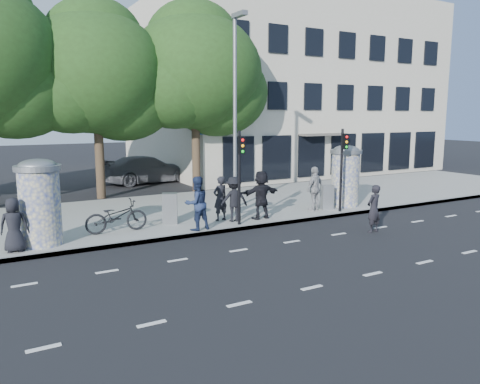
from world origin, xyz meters
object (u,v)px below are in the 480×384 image
ped_a (14,225)px  ped_d (234,199)px  ped_c (197,203)px  bicycle (116,216)px  street_lamp (236,98)px  cabinet_left (170,208)px  ped_e (315,189)px  ped_f (261,195)px  ad_column_left (40,200)px  man_road (374,209)px  ped_b (220,199)px  ad_column_right (345,174)px  car_right (147,169)px  cabinet_right (327,197)px  traffic_pole_near (240,168)px  traffic_pole_far (343,161)px

ped_a → ped_d: (7.46, 0.35, 0.04)m
ped_c → bicycle: size_ratio=0.90×
street_lamp → ped_c: bearing=-137.9°
cabinet_left → street_lamp: bearing=45.3°
ped_e → ped_f: bearing=-14.7°
ped_c → ad_column_left: bearing=-16.1°
ped_d → bicycle: 4.31m
ped_a → cabinet_left: ped_a is taller
cabinet_left → man_road: bearing=-11.3°
ped_e → bicycle: ped_e is taller
ped_d → ped_b: bearing=-34.2°
ad_column_right → ad_column_left: bearing=-179.1°
cabinet_left → car_right: car_right is taller
ad_column_right → car_right: 13.02m
ad_column_left → ped_f: bearing=-1.6°
cabinet_right → ped_a: bearing=-162.2°
ad_column_left → bicycle: 2.58m
ped_b → car_right: 12.00m
ped_d → cabinet_right: 4.55m
ad_column_right → cabinet_right: ad_column_right is taller
traffic_pole_near → ped_e: 4.21m
bicycle → car_right: (5.00, 11.80, 0.12)m
man_road → ped_d: bearing=-53.1°
bicycle → ped_c: bearing=-112.4°
street_lamp → ped_f: (-0.19, -2.36, -3.71)m
ped_e → cabinet_right: bearing=157.3°
traffic_pole_near → cabinet_left: bearing=146.0°
ad_column_left → bicycle: ad_column_left is taller
ped_e → cabinet_left: bearing=-26.3°
ped_f → cabinet_right: (3.41, 0.19, -0.42)m
ped_b → ped_f: 1.59m
ped_c → ped_e: size_ratio=1.01×
ped_f → ad_column_left: bearing=-3.4°
ad_column_right → man_road: 4.22m
ped_b → ped_d: 0.52m
ped_d → man_road: (3.77, -3.37, -0.15)m
traffic_pole_far → ped_f: bearing=172.3°
street_lamp → cabinet_right: size_ratio=7.76×
street_lamp → car_right: (-0.60, 10.07, -3.97)m
ad_column_right → ped_a: bearing=-177.2°
cabinet_right → ad_column_right: bearing=26.7°
traffic_pole_near → cabinet_right: bearing=8.4°
ped_a → car_right: ped_a is taller
ped_a → ped_c: 5.71m
ad_column_right → ped_c: (-7.48, -0.85, -0.45)m
street_lamp → traffic_pole_near: bearing=-116.2°
traffic_pole_near → ped_e: (3.98, 0.71, -1.16)m
ad_column_left → man_road: ad_column_left is taller
traffic_pole_near → ped_b: traffic_pole_near is taller
ad_column_left → man_road: bearing=-18.4°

